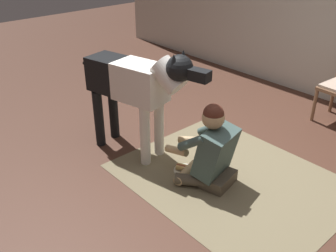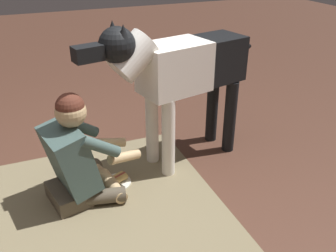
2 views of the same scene
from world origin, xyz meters
TOP-DOWN VIEW (x-y plane):
  - ground_plane at (0.00, 0.00)m, footprint 15.96×15.96m
  - area_rug at (0.19, -0.01)m, footprint 2.12×1.70m
  - person_sitting_on_floor at (0.07, -0.19)m, footprint 0.72×0.57m
  - large_dog at (-0.81, -0.39)m, footprint 1.56×0.53m
  - hot_dog_on_plate at (-0.21, -0.26)m, footprint 0.24×0.24m

SIDE VIEW (x-z plane):
  - ground_plane at x=0.00m, z-range 0.00..0.00m
  - area_rug at x=0.19m, z-range 0.00..0.01m
  - hot_dog_on_plate at x=-0.21m, z-range -0.01..0.06m
  - person_sitting_on_floor at x=0.07m, z-range -0.08..0.75m
  - large_dog at x=-0.81m, z-range 0.18..1.42m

